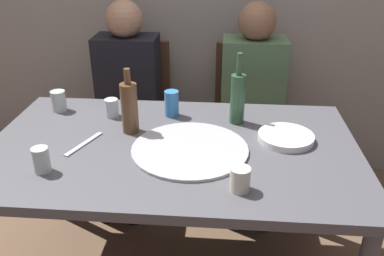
# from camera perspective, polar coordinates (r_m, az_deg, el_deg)

# --- Properties ---
(dining_table) EXTENTS (1.52, 0.91, 0.72)m
(dining_table) POSITION_cam_1_polar(r_m,az_deg,el_deg) (1.71, -2.76, -4.52)
(dining_table) COLOR #4C4C51
(dining_table) RESTS_ON ground_plane
(pizza_tray) EXTENTS (0.47, 0.47, 0.01)m
(pizza_tray) POSITION_cam_1_polar(r_m,az_deg,el_deg) (1.62, -0.29, -2.96)
(pizza_tray) COLOR #ADADB2
(pizza_tray) RESTS_ON dining_table
(wine_bottle) EXTENTS (0.07, 0.07, 0.32)m
(wine_bottle) POSITION_cam_1_polar(r_m,az_deg,el_deg) (1.82, 6.41, 4.30)
(wine_bottle) COLOR #2D5133
(wine_bottle) RESTS_ON dining_table
(beer_bottle) EXTENTS (0.07, 0.07, 0.28)m
(beer_bottle) POSITION_cam_1_polar(r_m,az_deg,el_deg) (1.75, -8.76, 2.93)
(beer_bottle) COLOR brown
(beer_bottle) RESTS_ON dining_table
(tumbler_near) EXTENTS (0.06, 0.06, 0.10)m
(tumbler_near) POSITION_cam_1_polar(r_m,az_deg,el_deg) (1.56, -20.35, -4.22)
(tumbler_near) COLOR #B7C6BC
(tumbler_near) RESTS_ON dining_table
(tumbler_far) EXTENTS (0.06, 0.06, 0.09)m
(tumbler_far) POSITION_cam_1_polar(r_m,az_deg,el_deg) (1.93, -11.19, 2.79)
(tumbler_far) COLOR silver
(tumbler_far) RESTS_ON dining_table
(wine_glass) EXTENTS (0.07, 0.07, 0.10)m
(wine_glass) POSITION_cam_1_polar(r_m,az_deg,el_deg) (2.06, -18.16, 3.63)
(wine_glass) COLOR #B7C6BC
(wine_glass) RESTS_ON dining_table
(short_glass) EXTENTS (0.07, 0.07, 0.09)m
(short_glass) POSITION_cam_1_polar(r_m,az_deg,el_deg) (1.38, 6.74, -7.13)
(short_glass) COLOR beige
(short_glass) RESTS_ON dining_table
(soda_can) EXTENTS (0.07, 0.07, 0.12)m
(soda_can) POSITION_cam_1_polar(r_m,az_deg,el_deg) (1.90, -2.86, 3.45)
(soda_can) COLOR #337AC1
(soda_can) RESTS_ON dining_table
(plate_stack) EXTENTS (0.23, 0.23, 0.03)m
(plate_stack) POSITION_cam_1_polar(r_m,az_deg,el_deg) (1.74, 13.01, -1.27)
(plate_stack) COLOR white
(plate_stack) RESTS_ON dining_table
(table_knife) EXTENTS (0.10, 0.21, 0.01)m
(table_knife) POSITION_cam_1_polar(r_m,az_deg,el_deg) (1.72, -14.89, -2.17)
(table_knife) COLOR #B7B7BC
(table_knife) RESTS_ON dining_table
(chair_left) EXTENTS (0.44, 0.44, 0.90)m
(chair_left) POSITION_cam_1_polar(r_m,az_deg,el_deg) (2.58, -8.29, 3.04)
(chair_left) COLOR #472D1E
(chair_left) RESTS_ON ground_plane
(chair_right) EXTENTS (0.44, 0.44, 0.90)m
(chair_right) POSITION_cam_1_polar(r_m,az_deg,el_deg) (2.52, 8.13, 2.49)
(chair_right) COLOR #472D1E
(chair_right) RESTS_ON ground_plane
(guest_in_sweater) EXTENTS (0.36, 0.56, 1.17)m
(guest_in_sweater) POSITION_cam_1_polar(r_m,az_deg,el_deg) (2.40, -9.25, 4.41)
(guest_in_sweater) COLOR black
(guest_in_sweater) RESTS_ON ground_plane
(guest_in_beanie) EXTENTS (0.36, 0.56, 1.17)m
(guest_in_beanie) POSITION_cam_1_polar(r_m,az_deg,el_deg) (2.33, 8.49, 3.86)
(guest_in_beanie) COLOR #4C6B47
(guest_in_beanie) RESTS_ON ground_plane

